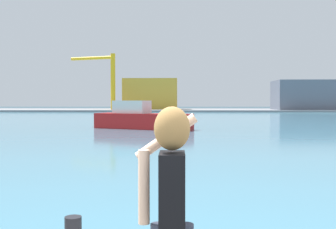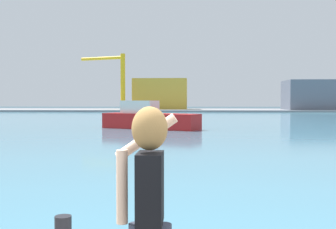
% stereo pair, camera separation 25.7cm
% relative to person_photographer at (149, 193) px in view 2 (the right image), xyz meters
% --- Properties ---
extents(ground_plane, '(220.00, 220.00, 0.00)m').
position_rel_person_photographer_xyz_m(ground_plane, '(-0.18, 50.15, -1.66)').
color(ground_plane, '#334751').
extents(harbor_water, '(140.00, 100.00, 0.02)m').
position_rel_person_photographer_xyz_m(harbor_water, '(-0.18, 52.15, -1.65)').
color(harbor_water, teal).
rests_on(harbor_water, ground_plane).
extents(far_shore_dock, '(140.00, 20.00, 0.39)m').
position_rel_person_photographer_xyz_m(far_shore_dock, '(-0.18, 92.15, -1.46)').
color(far_shore_dock, gray).
rests_on(far_shore_dock, ground_plane).
extents(person_photographer, '(0.52, 0.55, 1.74)m').
position_rel_person_photographer_xyz_m(person_photographer, '(0.00, 0.00, 0.00)').
color(person_photographer, '#2D3342').
rests_on(person_photographer, quay_promenade).
extents(boat_moored, '(8.50, 5.49, 2.35)m').
position_rel_person_photographer_xyz_m(boat_moored, '(-3.32, 31.43, -0.78)').
color(boat_moored, '#B21919').
rests_on(boat_moored, harbor_water).
extents(warehouse_left, '(12.17, 8.27, 6.97)m').
position_rel_person_photographer_xyz_m(warehouse_left, '(-7.04, 93.37, 2.22)').
color(warehouse_left, gold).
rests_on(warehouse_left, far_shore_dock).
extents(warehouse_right, '(17.97, 9.58, 6.38)m').
position_rel_person_photographer_xyz_m(warehouse_right, '(29.65, 89.86, 1.93)').
color(warehouse_right, slate).
rests_on(warehouse_right, far_shore_dock).
extents(port_crane, '(10.48, 4.39, 12.08)m').
position_rel_person_photographer_xyz_m(port_crane, '(-16.13, 87.05, 6.34)').
color(port_crane, yellow).
rests_on(port_crane, far_shore_dock).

